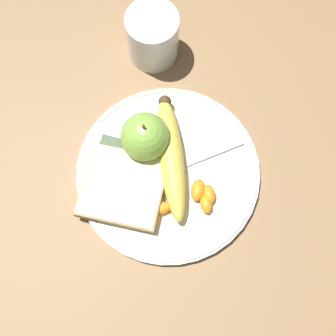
% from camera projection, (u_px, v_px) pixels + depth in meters
% --- Properties ---
extents(ground_plane, '(3.00, 3.00, 0.00)m').
position_uv_depth(ground_plane, '(168.00, 174.00, 0.72)').
color(ground_plane, olive).
extents(plate, '(0.28, 0.28, 0.01)m').
position_uv_depth(plate, '(168.00, 173.00, 0.71)').
color(plate, white).
rests_on(plate, ground_plane).
extents(juice_glass, '(0.08, 0.08, 0.09)m').
position_uv_depth(juice_glass, '(153.00, 37.00, 0.74)').
color(juice_glass, silver).
rests_on(juice_glass, ground_plane).
extents(apple, '(0.07, 0.07, 0.08)m').
position_uv_depth(apple, '(145.00, 137.00, 0.69)').
color(apple, '#84BC47').
rests_on(apple, plate).
extents(banana, '(0.11, 0.19, 0.04)m').
position_uv_depth(banana, '(172.00, 156.00, 0.70)').
color(banana, '#E0CC4C').
rests_on(banana, plate).
extents(bread_slice, '(0.13, 0.12, 0.02)m').
position_uv_depth(bread_slice, '(123.00, 187.00, 0.69)').
color(bread_slice, tan).
rests_on(bread_slice, plate).
extents(fork, '(0.17, 0.14, 0.00)m').
position_uv_depth(fork, '(172.00, 168.00, 0.71)').
color(fork, silver).
rests_on(fork, plate).
extents(jam_packet, '(0.04, 0.03, 0.02)m').
position_uv_depth(jam_packet, '(113.00, 150.00, 0.71)').
color(jam_packet, white).
rests_on(jam_packet, plate).
extents(orange_segment_0, '(0.03, 0.03, 0.02)m').
position_uv_depth(orange_segment_0, '(209.00, 194.00, 0.69)').
color(orange_segment_0, orange).
rests_on(orange_segment_0, plate).
extents(orange_segment_1, '(0.02, 0.03, 0.02)m').
position_uv_depth(orange_segment_1, '(156.00, 218.00, 0.68)').
color(orange_segment_1, orange).
rests_on(orange_segment_1, plate).
extents(orange_segment_2, '(0.03, 0.03, 0.02)m').
position_uv_depth(orange_segment_2, '(206.00, 204.00, 0.69)').
color(orange_segment_2, orange).
rests_on(orange_segment_2, plate).
extents(orange_segment_3, '(0.02, 0.04, 0.02)m').
position_uv_depth(orange_segment_3, '(198.00, 190.00, 0.69)').
color(orange_segment_3, orange).
rests_on(orange_segment_3, plate).
extents(orange_segment_4, '(0.04, 0.03, 0.02)m').
position_uv_depth(orange_segment_4, '(161.00, 208.00, 0.68)').
color(orange_segment_4, orange).
rests_on(orange_segment_4, plate).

